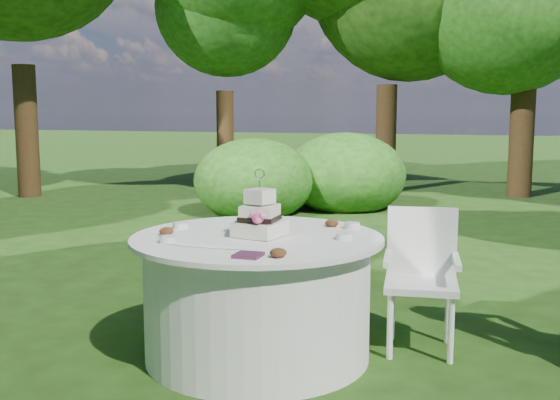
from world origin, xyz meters
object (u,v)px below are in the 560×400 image
object	(u,v)px
table	(257,296)
chair	(421,269)
cake	(260,218)
napkins	(248,255)

from	to	relation	value
table	chair	xyz separation A→B (m)	(0.95, 0.50, 0.13)
table	cake	distance (m)	0.50
napkins	cake	distance (m)	0.57
table	chair	distance (m)	1.08
napkins	table	bearing A→B (deg)	106.26
table	cake	size ratio (longest dim) A/B	3.78
chair	napkins	bearing A→B (deg)	-126.47
chair	cake	bearing A→B (deg)	-150.90
cake	chair	size ratio (longest dim) A/B	0.46
napkins	chair	size ratio (longest dim) A/B	0.15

